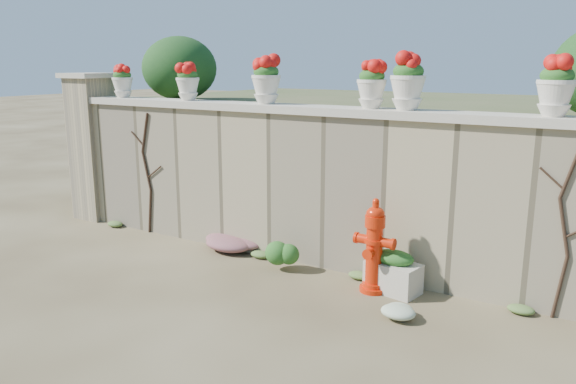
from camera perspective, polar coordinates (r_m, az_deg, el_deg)
The scene contains 19 objects.
ground at distance 6.45m, azimuth -6.77°, elevation -11.28°, with size 80.00×80.00×0.00m, color #473923.
stone_wall at distance 7.56m, azimuth 1.49°, elevation 0.43°, with size 8.00×0.40×2.00m, color #9B8C67.
wall_cap at distance 7.40m, azimuth 1.54°, elevation 8.39°, with size 8.10×0.52×0.10m, color beige.
gate_pillar at distance 10.21m, azimuth -19.16°, elevation 4.46°, with size 0.72×0.72×2.48m.
raised_fill at distance 10.40m, azimuth 10.38°, elevation 3.68°, with size 9.00×6.00×2.00m, color #384C23.
back_shrub_left at distance 10.25m, azimuth -10.95°, elevation 12.23°, with size 1.30×1.30×1.10m, color #143814.
vine_left at distance 9.01m, azimuth -14.11°, elevation 2.03°, with size 0.60×0.04×1.91m.
vine_right at distance 6.40m, azimuth 26.31°, elevation -3.34°, with size 0.60×0.04×1.91m.
fire_hydrant at distance 6.63m, azimuth 8.75°, elevation -5.41°, with size 0.48×0.34×1.12m.
planter_box at distance 6.77m, azimuth 10.63°, elevation -8.05°, with size 0.67×0.47×0.51m.
green_shrub at distance 7.34m, azimuth -0.51°, elevation -5.97°, with size 0.55×0.49×0.52m, color #1E5119.
magenta_clump at distance 8.16m, azimuth -5.92°, elevation -5.04°, with size 0.96×0.64×0.25m, color #AC226A.
white_flowers at distance 6.18m, azimuth 11.11°, elevation -11.60°, with size 0.54×0.43×0.20m, color white.
urn_pot_0 at distance 9.50m, azimuth -16.47°, elevation 10.72°, with size 0.33×0.33×0.51m.
urn_pot_1 at distance 8.53m, azimuth -10.15°, elevation 10.92°, with size 0.34×0.34×0.54m.
urn_pot_2 at distance 7.68m, azimuth -2.23°, elevation 11.21°, with size 0.39×0.39×0.62m.
urn_pot_3 at distance 6.95m, azimuth 8.49°, elevation 10.67°, with size 0.36×0.36×0.56m.
urn_pot_4 at distance 6.79m, azimuth 12.08°, elevation 10.83°, with size 0.41×0.41×0.65m.
urn_pot_5 at distance 6.43m, azimuth 25.56°, elevation 9.57°, with size 0.38×0.38×0.60m.
Camera 1 is at (3.69, -4.59, 2.64)m, focal length 35.00 mm.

